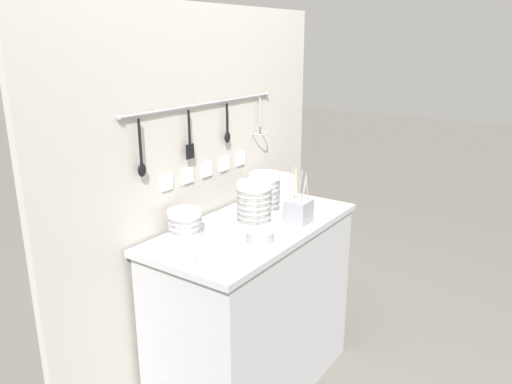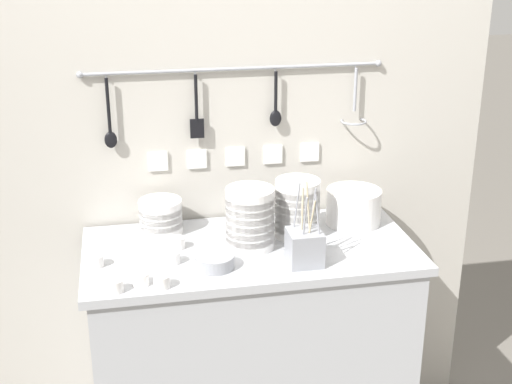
% 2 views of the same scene
% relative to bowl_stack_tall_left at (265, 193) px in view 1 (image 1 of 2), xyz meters
% --- Properties ---
extents(ground_plane, '(20.00, 20.00, 0.00)m').
position_rel_bowl_stack_tall_left_xyz_m(ground_plane, '(-0.18, -0.06, -1.03)').
color(ground_plane, '#666059').
extents(counter, '(1.14, 0.56, 0.92)m').
position_rel_bowl_stack_tall_left_xyz_m(counter, '(-0.18, -0.06, -0.57)').
color(counter, '#ADAFB5').
rests_on(counter, ground).
extents(back_wall, '(1.94, 0.11, 1.95)m').
position_rel_bowl_stack_tall_left_xyz_m(back_wall, '(-0.18, 0.25, -0.05)').
color(back_wall, '#BCB7AD').
rests_on(back_wall, ground).
extents(bowl_stack_tall_left, '(0.16, 0.16, 0.21)m').
position_rel_bowl_stack_tall_left_xyz_m(bowl_stack_tall_left, '(0.00, 0.00, 0.00)').
color(bowl_stack_tall_left, white).
rests_on(bowl_stack_tall_left, counter).
extents(bowl_stack_nested_right, '(0.17, 0.17, 0.21)m').
position_rel_bowl_stack_tall_left_xyz_m(bowl_stack_nested_right, '(-0.19, -0.06, 0.00)').
color(bowl_stack_nested_right, white).
rests_on(bowl_stack_nested_right, counter).
extents(bowl_stack_short_front, '(0.15, 0.15, 0.12)m').
position_rel_bowl_stack_tall_left_xyz_m(bowl_stack_short_front, '(-0.47, 0.12, -0.04)').
color(bowl_stack_short_front, white).
rests_on(bowl_stack_short_front, counter).
extents(plate_stack, '(0.20, 0.20, 0.13)m').
position_rel_bowl_stack_tall_left_xyz_m(plate_stack, '(0.23, 0.07, -0.04)').
color(plate_stack, white).
rests_on(plate_stack, counter).
extents(steel_mixing_bowl, '(0.13, 0.13, 0.04)m').
position_rel_bowl_stack_tall_left_xyz_m(steel_mixing_bowl, '(-0.32, -0.19, -0.08)').
color(steel_mixing_bowl, '#93969E').
rests_on(steel_mixing_bowl, counter).
extents(cutlery_caddy, '(0.11, 0.11, 0.28)m').
position_rel_bowl_stack_tall_left_xyz_m(cutlery_caddy, '(-0.03, -0.22, -0.04)').
color(cutlery_caddy, '#93969E').
rests_on(cutlery_caddy, counter).
extents(cup_beside_plates, '(0.05, 0.05, 0.04)m').
position_rel_bowl_stack_tall_left_xyz_m(cup_beside_plates, '(-0.43, -0.02, -0.09)').
color(cup_beside_plates, white).
rests_on(cup_beside_plates, counter).
extents(cup_edge_far, '(0.05, 0.05, 0.04)m').
position_rel_bowl_stack_tall_left_xyz_m(cup_edge_far, '(-0.70, -0.11, -0.09)').
color(cup_edge_far, white).
rests_on(cup_edge_far, counter).
extents(cup_back_right, '(0.05, 0.05, 0.04)m').
position_rel_bowl_stack_tall_left_xyz_m(cup_back_right, '(-0.56, -0.27, -0.09)').
color(cup_back_right, white).
rests_on(cup_back_right, counter).
extents(cup_mid_row, '(0.05, 0.05, 0.04)m').
position_rel_bowl_stack_tall_left_xyz_m(cup_mid_row, '(-0.46, -0.14, -0.09)').
color(cup_mid_row, white).
rests_on(cup_mid_row, counter).
extents(cup_front_right, '(0.05, 0.05, 0.04)m').
position_rel_bowl_stack_tall_left_xyz_m(cup_front_right, '(-0.64, -0.29, -0.09)').
color(cup_front_right, white).
rests_on(cup_front_right, counter).
extents(cup_edge_near, '(0.05, 0.05, 0.04)m').
position_rel_bowl_stack_tall_left_xyz_m(cup_edge_near, '(-0.50, -0.29, -0.09)').
color(cup_edge_near, white).
rests_on(cup_edge_near, counter).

